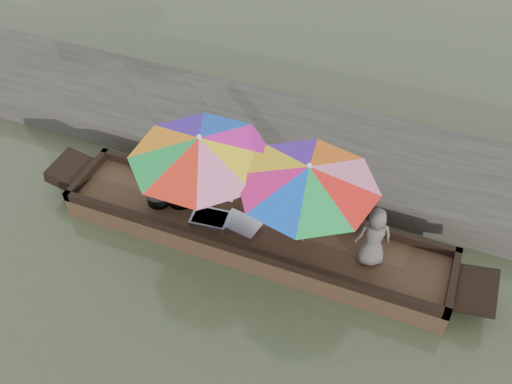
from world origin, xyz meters
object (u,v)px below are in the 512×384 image
at_px(vendor, 374,237).
at_px(umbrella_stern, 306,205).
at_px(charcoal_grill, 159,198).
at_px(boat_hull, 254,234).
at_px(umbrella_bow, 202,176).
at_px(tray_crayfish, 210,219).
at_px(cooking_pot, 180,197).
at_px(supply_bag, 226,190).
at_px(tray_scallop, 241,224).

distance_m(vendor, umbrella_stern, 1.04).
bearing_deg(vendor, charcoal_grill, -20.17).
xyz_separation_m(boat_hull, umbrella_bow, (-0.81, 0.00, 0.95)).
bearing_deg(tray_crayfish, cooking_pot, 160.98).
xyz_separation_m(cooking_pot, umbrella_bow, (0.47, -0.07, 0.67)).
distance_m(tray_crayfish, vendor, 2.50).
distance_m(boat_hull, umbrella_stern, 1.23).
bearing_deg(supply_bag, boat_hull, -34.70).
bearing_deg(cooking_pot, vendor, -0.94).
bearing_deg(supply_bag, umbrella_bow, -109.06).
relative_size(boat_hull, tray_scallop, 10.53).
xyz_separation_m(cooking_pot, supply_bag, (0.62, 0.38, 0.03)).
bearing_deg(umbrella_bow, boat_hull, 0.00).
distance_m(charcoal_grill, supply_bag, 1.07).
bearing_deg(boat_hull, vendor, 0.73).
bearing_deg(cooking_pot, supply_bag, 31.14).
height_order(boat_hull, vendor, vendor).
xyz_separation_m(boat_hull, cooking_pot, (-1.27, 0.07, 0.28)).
bearing_deg(supply_bag, tray_scallop, -46.84).
relative_size(tray_crayfish, tray_scallop, 1.00).
relative_size(tray_crayfish, umbrella_bow, 0.27).
xyz_separation_m(tray_crayfish, charcoal_grill, (-0.92, 0.08, 0.04)).
xyz_separation_m(boat_hull, vendor, (1.79, 0.02, 0.68)).
relative_size(supply_bag, umbrella_stern, 0.14).
height_order(tray_crayfish, umbrella_stern, umbrella_stern).
bearing_deg(umbrella_bow, tray_scallop, -4.82).
bearing_deg(umbrella_bow, tray_crayfish, -44.39).
bearing_deg(cooking_pot, tray_crayfish, -19.02).
distance_m(boat_hull, tray_scallop, 0.28).
bearing_deg(vendor, tray_scallop, -19.33).
bearing_deg(charcoal_grill, supply_bag, 28.39).
relative_size(boat_hull, umbrella_bow, 2.88).
relative_size(tray_crayfish, supply_bag, 2.04).
bearing_deg(tray_crayfish, vendor, 3.72).
distance_m(tray_scallop, supply_bag, 0.70).
distance_m(cooking_pot, umbrella_stern, 2.17).
xyz_separation_m(supply_bag, vendor, (2.44, -0.43, 0.38)).
bearing_deg(tray_crayfish, umbrella_bow, 135.61).
xyz_separation_m(cooking_pot, charcoal_grill, (-0.32, -0.13, -0.02)).
height_order(tray_scallop, vendor, vendor).
relative_size(tray_scallop, umbrella_bow, 0.27).
height_order(boat_hull, charcoal_grill, charcoal_grill).
bearing_deg(supply_bag, vendor, -9.94).
relative_size(tray_scallop, umbrella_stern, 0.29).
relative_size(cooking_pot, umbrella_stern, 0.20).
bearing_deg(tray_scallop, umbrella_bow, 175.18).
bearing_deg(umbrella_bow, supply_bag, 70.94).
distance_m(tray_scallop, umbrella_stern, 1.22).
bearing_deg(tray_crayfish, umbrella_stern, 5.39).
height_order(tray_scallop, supply_bag, supply_bag).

